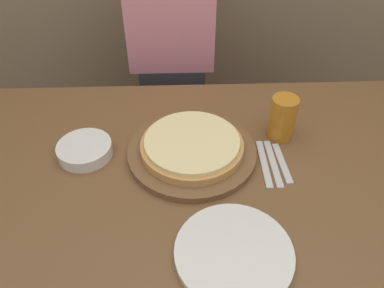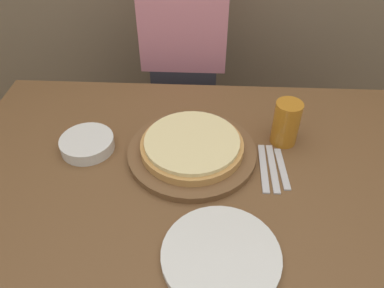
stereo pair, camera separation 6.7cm
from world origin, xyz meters
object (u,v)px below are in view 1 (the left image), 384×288
(beer_glass, at_px, (283,116))
(spoon, at_px, (282,163))
(pizza_on_board, at_px, (192,148))
(dinner_plate, at_px, (234,253))
(diner_person, at_px, (172,72))
(side_bowl, at_px, (85,150))
(fork, at_px, (264,163))
(dinner_knife, at_px, (273,163))

(beer_glass, height_order, spoon, beer_glass)
(pizza_on_board, bearing_deg, dinner_plate, -76.41)
(spoon, height_order, diner_person, diner_person)
(beer_glass, xyz_separation_m, diner_person, (-0.32, 0.51, -0.15))
(beer_glass, distance_m, spoon, 0.14)
(pizza_on_board, height_order, dinner_plate, pizza_on_board)
(pizza_on_board, height_order, diner_person, diner_person)
(pizza_on_board, xyz_separation_m, side_bowl, (-0.30, 0.01, -0.01))
(pizza_on_board, relative_size, beer_glass, 2.71)
(fork, height_order, spoon, same)
(dinner_knife, height_order, diner_person, diner_person)
(beer_glass, xyz_separation_m, fork, (-0.07, -0.12, -0.07))
(dinner_knife, xyz_separation_m, diner_person, (-0.28, 0.63, -0.08))
(fork, relative_size, spoon, 1.17)
(pizza_on_board, xyz_separation_m, spoon, (0.25, -0.05, -0.02))
(side_bowl, distance_m, spoon, 0.55)
(beer_glass, height_order, fork, beer_glass)
(beer_glass, xyz_separation_m, spoon, (-0.02, -0.12, -0.07))
(side_bowl, height_order, spoon, side_bowl)
(fork, distance_m, spoon, 0.05)
(diner_person, bearing_deg, fork, -67.87)
(pizza_on_board, relative_size, dinner_knife, 1.96)
(spoon, bearing_deg, fork, 180.00)
(spoon, bearing_deg, dinner_plate, -120.98)
(beer_glass, height_order, diner_person, diner_person)
(dinner_plate, distance_m, spoon, 0.33)
(pizza_on_board, height_order, beer_glass, beer_glass)
(pizza_on_board, distance_m, side_bowl, 0.30)
(spoon, bearing_deg, beer_glass, 82.05)
(side_bowl, bearing_deg, spoon, -5.99)
(dinner_knife, distance_m, spoon, 0.02)
(fork, bearing_deg, side_bowl, 173.41)
(beer_glass, bearing_deg, spoon, -97.95)
(beer_glass, relative_size, fork, 0.73)
(spoon, bearing_deg, diner_person, 115.94)
(fork, distance_m, diner_person, 0.68)
(dinner_plate, xyz_separation_m, spoon, (0.17, 0.28, -0.01))
(dinner_knife, bearing_deg, spoon, 0.00)
(side_bowl, relative_size, fork, 0.83)
(side_bowl, distance_m, dinner_knife, 0.52)
(pizza_on_board, distance_m, beer_glass, 0.28)
(beer_glass, distance_m, side_bowl, 0.57)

